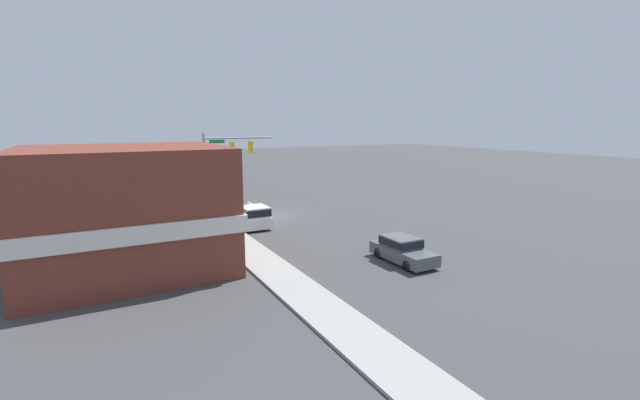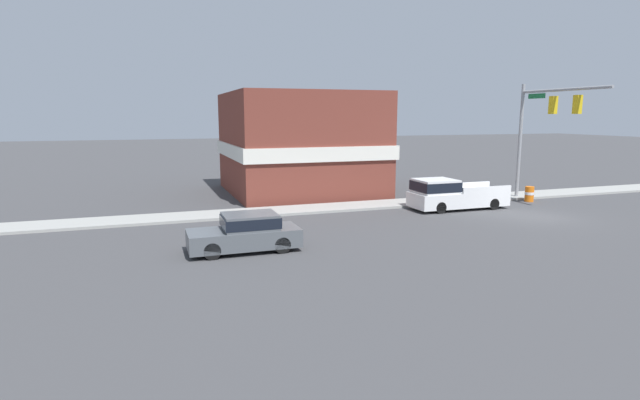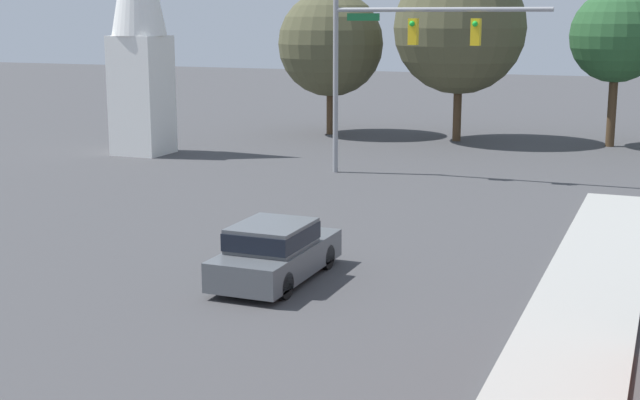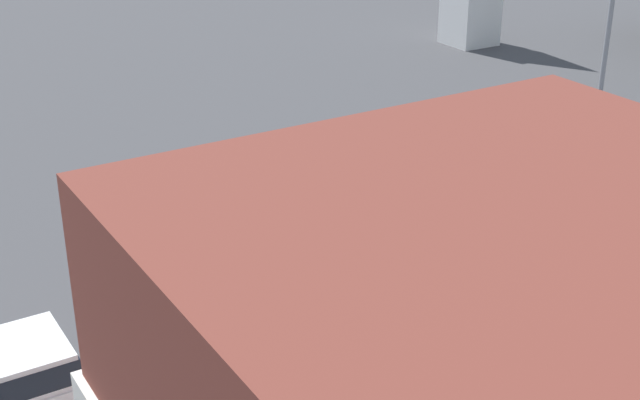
{
  "view_description": "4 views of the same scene",
  "coord_description": "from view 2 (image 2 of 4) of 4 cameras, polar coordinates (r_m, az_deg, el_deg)",
  "views": [
    {
      "loc": [
        14.24,
        35.42,
        8.24
      ],
      "look_at": [
        1.01,
        10.76,
        3.19
      ],
      "focal_mm": 24.0,
      "sensor_mm": 36.0,
      "label": 1
    },
    {
      "loc": [
        -21.19,
        19.64,
        5.4
      ],
      "look_at": [
        -0.65,
        12.46,
        1.7
      ],
      "focal_mm": 28.0,
      "sensor_mm": 36.0,
      "label": 2
    },
    {
      "loc": [
        7.31,
        -3.65,
        6.56
      ],
      "look_at": [
        1.25,
        11.45,
        3.19
      ],
      "focal_mm": 50.0,
      "sensor_mm": 36.0,
      "label": 3
    },
    {
      "loc": [
        19.4,
        1.54,
        11.78
      ],
      "look_at": [
        0.81,
        12.93,
        2.06
      ],
      "focal_mm": 50.0,
      "sensor_mm": 36.0,
      "label": 4
    }
  ],
  "objects": [
    {
      "name": "ground_plane",
      "position": [
        29.39,
        23.15,
        -1.73
      ],
      "size": [
        200.0,
        200.0,
        0.0
      ],
      "primitive_type": "plane",
      "color": "#424244"
    },
    {
      "name": "sidewalk_curb",
      "position": [
        33.72,
        16.66,
        0.14
      ],
      "size": [
        2.4,
        60.0,
        0.14
      ],
      "color": "#9E9E99",
      "rests_on": "ground"
    },
    {
      "name": "near_signal_assembly",
      "position": [
        33.57,
        24.28,
        8.62
      ],
      "size": [
        6.66,
        0.49,
        7.37
      ],
      "color": "gray",
      "rests_on": "ground"
    },
    {
      "name": "car_lead",
      "position": [
        20.27,
        -8.43,
        -3.61
      ],
      "size": [
        1.84,
        4.43,
        1.52
      ],
      "color": "black",
      "rests_on": "ground"
    },
    {
      "name": "pickup_truck_parked",
      "position": [
        29.9,
        14.71,
        0.65
      ],
      "size": [
        2.06,
        5.75,
        1.81
      ],
      "color": "black",
      "rests_on": "ground"
    },
    {
      "name": "construction_barrel",
      "position": [
        34.29,
        22.81,
        0.64
      ],
      "size": [
        0.56,
        0.56,
        0.96
      ],
      "color": "orange",
      "rests_on": "ground"
    },
    {
      "name": "corner_brick_building",
      "position": [
        35.47,
        -2.37,
        6.44
      ],
      "size": [
        10.88,
        10.06,
        6.95
      ],
      "color": "brown",
      "rests_on": "ground"
    }
  ]
}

